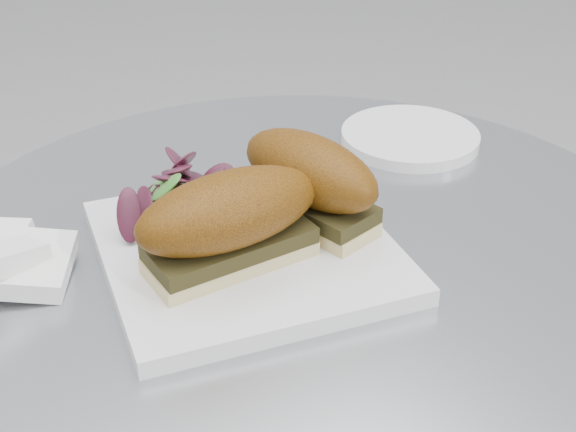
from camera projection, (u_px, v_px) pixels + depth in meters
The scene contains 5 objects.
plate at pixel (247, 250), 0.69m from camera, with size 0.24×0.24×0.02m, color silver.
sandwich_left at pixel (229, 220), 0.64m from camera, with size 0.16×0.08×0.08m.
sandwich_right at pixel (310, 179), 0.70m from camera, with size 0.09×0.16×0.08m.
salad at pixel (172, 194), 0.71m from camera, with size 0.10×0.10×0.05m, color #408E2E, non-canonical shape.
saucer at pixel (410, 137), 0.89m from camera, with size 0.15×0.15×0.01m, color silver.
Camera 1 is at (-0.35, -0.49, 1.12)m, focal length 50.00 mm.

